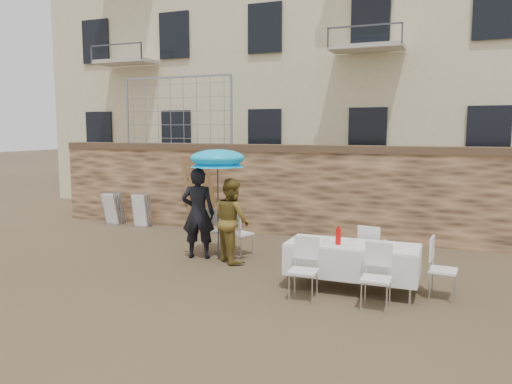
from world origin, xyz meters
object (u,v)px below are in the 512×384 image
at_px(man_suit, 198,213).
at_px(soda_bottle, 338,237).
at_px(woman_dress, 232,220).
at_px(chair_stack_left, 117,207).
at_px(banquet_table, 352,246).
at_px(table_chair_front_left, 303,269).
at_px(table_chair_side, 443,269).
at_px(table_chair_back, 372,251).
at_px(chair_stack_right, 145,209).
at_px(couple_chair_left, 211,230).
at_px(couple_chair_right, 241,232).
at_px(umbrella, 218,161).
at_px(table_chair_front_right, 376,277).

height_order(man_suit, soda_bottle, man_suit).
height_order(woman_dress, chair_stack_left, woman_dress).
xyz_separation_m(banquet_table, table_chair_front_left, (-0.60, -0.75, -0.25)).
xyz_separation_m(woman_dress, table_chair_side, (3.96, -0.80, -0.35)).
xyz_separation_m(table_chair_back, table_chair_side, (1.20, -0.70, 0.00)).
bearing_deg(chair_stack_right, man_suit, -39.69).
relative_size(table_chair_front_left, table_chair_back, 1.00).
relative_size(table_chair_side, chair_stack_right, 1.04).
xyz_separation_m(man_suit, couple_chair_left, (0.00, 0.55, -0.45)).
bearing_deg(couple_chair_right, soda_bottle, 170.69).
bearing_deg(couple_chair_right, chair_stack_left, 1.39).
distance_m(woman_dress, couple_chair_left, 0.99).
bearing_deg(table_chair_back, man_suit, 9.56).
bearing_deg(man_suit, table_chair_side, 155.12).
height_order(man_suit, chair_stack_right, man_suit).
height_order(soda_bottle, chair_stack_left, soda_bottle).
bearing_deg(table_chair_front_left, chair_stack_left, 145.43).
distance_m(umbrella, table_chair_side, 4.65).
height_order(woman_dress, umbrella, umbrella).
bearing_deg(man_suit, soda_bottle, 146.11).
height_order(couple_chair_right, chair_stack_left, couple_chair_right).
bearing_deg(banquet_table, table_chair_side, 4.09).
bearing_deg(table_chair_front_right, table_chair_front_left, -179.58).
bearing_deg(table_chair_front_right, chair_stack_left, 152.20).
distance_m(man_suit, umbrella, 1.14).
height_order(man_suit, couple_chair_left, man_suit).
relative_size(table_chair_front_left, chair_stack_right, 1.04).
height_order(banquet_table, table_chair_front_right, table_chair_front_right).
height_order(couple_chair_left, couple_chair_right, same).
bearing_deg(umbrella, table_chair_front_right, -27.15).
xyz_separation_m(table_chair_front_right, table_chair_side, (0.90, 0.85, 0.00)).
relative_size(umbrella, chair_stack_right, 2.28).
xyz_separation_m(banquet_table, chair_stack_right, (-6.31, 3.39, -0.27)).
distance_m(couple_chair_left, table_chair_side, 4.90).
bearing_deg(chair_stack_left, couple_chair_right, -22.86).
bearing_deg(table_chair_front_right, umbrella, 153.27).
bearing_deg(man_suit, banquet_table, 149.55).
distance_m(couple_chair_left, banquet_table, 3.62).
height_order(couple_chair_right, banquet_table, couple_chair_right).
xyz_separation_m(table_chair_front_left, table_chair_side, (2.00, 0.85, 0.00)).
height_order(couple_chair_left, banquet_table, couple_chair_left).
distance_m(banquet_table, table_chair_front_left, 0.99).
xyz_separation_m(soda_bottle, table_chair_front_left, (-0.40, -0.60, -0.43)).
height_order(table_chair_front_left, table_chair_side, same).
distance_m(couple_chair_right, soda_bottle, 2.92).
bearing_deg(table_chair_back, table_chair_side, 160.91).
bearing_deg(table_chair_front_right, couple_chair_left, 150.43).
height_order(umbrella, couple_chair_left, umbrella).
distance_m(couple_chair_left, couple_chair_right, 0.70).
distance_m(man_suit, couple_chair_right, 1.00).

